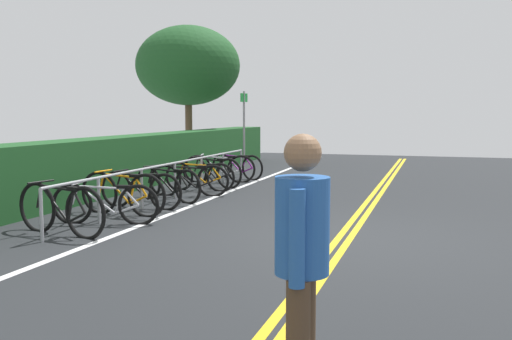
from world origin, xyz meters
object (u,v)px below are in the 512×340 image
(bicycle_1, at_px, (105,204))
(bicycle_2, at_px, (123,194))
(bicycle_9, at_px, (237,166))
(tree_mid, at_px, (188,66))
(bicycle_0, at_px, (61,209))
(bicycle_7, at_px, (212,172))
(bicycle_5, at_px, (189,180))
(bicycle_8, at_px, (220,169))
(sign_post_far, at_px, (244,125))
(pedestrian, at_px, (302,253))
(bicycle_6, at_px, (200,177))
(bicycle_4, at_px, (168,184))
(bike_rack, at_px, (175,171))
(bicycle_3, at_px, (141,190))

(bicycle_1, distance_m, bicycle_2, 0.81)
(bicycle_9, xyz_separation_m, tree_mid, (3.69, 3.05, 2.99))
(bicycle_0, distance_m, bicycle_9, 7.33)
(tree_mid, bearing_deg, bicycle_7, -150.85)
(bicycle_5, bearing_deg, bicycle_8, 5.62)
(bicycle_7, xyz_separation_m, sign_post_far, (2.87, 0.17, 1.06))
(bicycle_1, relative_size, tree_mid, 0.37)
(pedestrian, bearing_deg, bicycle_9, 21.35)
(bicycle_6, relative_size, pedestrian, 1.00)
(bicycle_1, distance_m, pedestrian, 6.21)
(bicycle_0, distance_m, sign_post_far, 8.54)
(sign_post_far, bearing_deg, bicycle_9, -170.46)
(bicycle_2, relative_size, pedestrian, 1.06)
(pedestrian, bearing_deg, bicycle_2, 39.38)
(bicycle_4, height_order, tree_mid, tree_mid)
(bicycle_0, bearing_deg, sign_post_far, 0.72)
(bicycle_0, height_order, bicycle_1, bicycle_0)
(bicycle_1, height_order, bicycle_5, bicycle_5)
(pedestrian, bearing_deg, bicycle_4, 31.89)
(bicycle_0, height_order, bicycle_8, bicycle_0)
(bicycle_2, xyz_separation_m, bicycle_5, (2.38, -0.17, -0.04))
(bicycle_1, distance_m, bicycle_7, 4.71)
(pedestrian, bearing_deg, bicycle_8, 23.76)
(bicycle_5, xyz_separation_m, bicycle_7, (1.53, 0.11, 0.02))
(bike_rack, relative_size, bicycle_6, 5.10)
(bicycle_1, bearing_deg, bicycle_2, 11.60)
(bicycle_4, bearing_deg, bicycle_1, -177.18)
(bicycle_3, distance_m, sign_post_far, 6.17)
(tree_mid, bearing_deg, bicycle_4, -158.66)
(bicycle_3, distance_m, bicycle_7, 3.20)
(pedestrian, distance_m, tree_mid, 16.56)
(bicycle_3, relative_size, bicycle_5, 1.05)
(bicycle_0, xyz_separation_m, bicycle_2, (1.69, -0.00, -0.00))
(bicycle_2, bearing_deg, pedestrian, -140.62)
(bicycle_4, relative_size, bicycle_9, 1.04)
(bicycle_7, xyz_separation_m, bicycle_9, (1.73, -0.02, -0.02))
(bicycle_9, bearing_deg, bicycle_3, 178.46)
(bicycle_0, relative_size, sign_post_far, 0.73)
(bicycle_3, xyz_separation_m, bicycle_6, (2.48, -0.12, -0.02))
(bicycle_0, xyz_separation_m, bicycle_5, (4.07, -0.17, -0.04))
(sign_post_far, relative_size, tree_mid, 0.50)
(bike_rack, relative_size, bicycle_5, 4.97)
(bicycle_7, height_order, pedestrian, pedestrian)
(bicycle_5, relative_size, bicycle_7, 0.99)
(bicycle_2, bearing_deg, tree_mid, 17.63)
(bicycle_7, distance_m, pedestrian, 10.20)
(bicycle_0, bearing_deg, bicycle_8, 0.55)
(bike_rack, relative_size, tree_mid, 1.78)
(bike_rack, distance_m, bicycle_7, 1.96)
(bicycle_6, bearing_deg, bicycle_2, 178.82)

